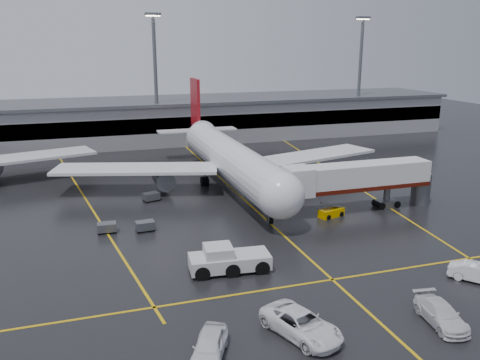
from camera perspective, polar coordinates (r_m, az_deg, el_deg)
name	(u,v)px	position (r m, az deg, el deg)	size (l,w,h in m)	color
ground	(250,205)	(64.14, 1.15, -2.86)	(220.00, 220.00, 0.00)	black
apron_line_centre	(250,205)	(64.14, 1.15, -2.85)	(0.25, 90.00, 0.02)	gold
apron_line_stop	(332,280)	(45.42, 10.41, -11.03)	(60.00, 0.25, 0.02)	gold
apron_line_left	(85,197)	(70.48, -17.19, -1.87)	(0.25, 70.00, 0.02)	gold
apron_line_right	(338,175)	(80.06, 11.05, 0.55)	(0.25, 70.00, 0.02)	gold
terminal	(177,119)	(108.54, -7.17, 6.85)	(122.00, 19.00, 8.60)	gray
light_mast_mid	(155,72)	(100.88, -9.56, 11.94)	(3.00, 1.20, 25.45)	#595B60
light_mast_right	(360,69)	(116.40, 13.43, 12.15)	(3.00, 1.20, 25.45)	#595B60
main_airliner	(228,157)	(71.94, -1.35, 2.62)	(48.80, 45.60, 14.10)	silver
jet_bridge	(359,180)	(62.71, 13.30, 0.05)	(19.90, 3.40, 6.05)	silver
pushback_tractor	(227,260)	(45.89, -1.45, -9.07)	(7.46, 3.70, 2.58)	silver
belt_loader	(331,212)	(60.82, 10.29, -3.64)	(3.43, 2.23, 2.01)	#DA9A00
service_van_a	(301,324)	(36.93, 6.96, -15.89)	(2.96, 6.42, 1.78)	white
service_van_b	(441,314)	(40.85, 21.80, -13.90)	(2.16, 5.32, 1.54)	silver
service_van_c	(478,273)	(48.63, 25.31, -9.49)	(1.66, 4.75, 1.56)	white
service_van_d	(209,346)	(34.59, -3.49, -18.26)	(1.99, 4.93, 1.68)	silver
baggage_cart_a	(145,225)	(56.29, -10.69, -5.08)	(2.09, 1.44, 1.12)	#595B60
baggage_cart_b	(107,227)	(56.72, -14.84, -5.18)	(2.07, 1.41, 1.12)	#595B60
baggage_cart_c	(151,196)	(66.63, -10.02, -1.84)	(2.30, 1.85, 1.12)	#595B60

